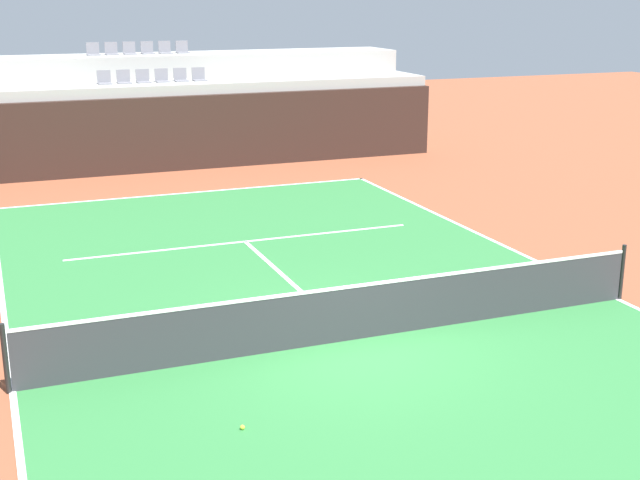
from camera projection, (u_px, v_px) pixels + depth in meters
The scene contains 14 objects.
ground_plane at pixel (355, 340), 14.55m from camera, with size 80.00×80.00×0.00m, color brown.
court_surface at pixel (355, 340), 14.55m from camera, with size 11.00×24.00×0.01m, color #2D7238.
baseline_far at pixel (190, 193), 25.25m from camera, with size 11.00×0.10×0.00m, color white.
sideline_left at pixel (13, 392), 12.63m from camera, with size 0.10×24.00×0.00m, color white.
sideline_right at pixel (617, 299), 16.46m from camera, with size 0.10×24.00×0.00m, color white.
service_line_far at pixel (245, 241), 20.28m from camera, with size 8.26×0.10×0.00m, color white.
centre_service_line at pixel (291, 282), 17.41m from camera, with size 0.10×6.40×0.00m, color white.
back_wall at pixel (164, 134), 28.06m from camera, with size 19.15×0.30×2.41m, color black.
stands_tier_lower at pixel (156, 124), 29.22m from camera, with size 19.15×2.40×2.75m, color #9E9E99.
stands_tier_upper at pixel (142, 104), 31.26m from camera, with size 19.15×2.40×3.52m, color #9E9E99.
seating_row_lower at pixel (153, 78), 28.89m from camera, with size 3.61×0.44×0.44m.
seating_row_upper at pixel (139, 51), 30.83m from camera, with size 3.61×0.44×0.44m.
tennis_net at pixel (355, 312), 14.41m from camera, with size 11.08×0.08×1.07m.
tennis_ball_0 at pixel (242, 427), 11.53m from camera, with size 0.07×0.07×0.07m, color #CCE033.
Camera 1 is at (-5.48, -12.38, 5.61)m, focal length 48.64 mm.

